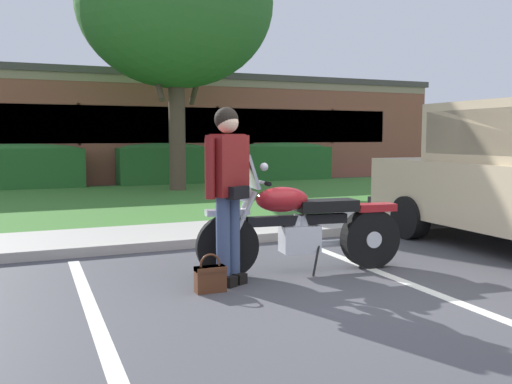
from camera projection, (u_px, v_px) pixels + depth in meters
ground_plane at (352, 294)px, 5.08m from camera, size 140.00×140.00×0.00m
curb_strip at (242, 238)px, 7.52m from camera, size 60.00×0.20×0.12m
concrete_walk at (221, 230)px, 8.30m from camera, size 60.00×1.50×0.08m
grass_lawn at (153, 200)px, 12.37m from camera, size 60.00×7.40×0.06m
stall_stripe_0 at (95, 319)px, 4.38m from camera, size 0.20×4.40×0.01m
stall_stripe_1 at (402, 281)px, 5.54m from camera, size 0.20×4.40×0.01m
motorcycle at (309, 226)px, 5.88m from camera, size 2.24×0.82×1.26m
rider_person at (228, 182)px, 5.35m from camera, size 0.52×0.39×1.70m
handbag at (210, 277)px, 5.14m from camera, size 0.28×0.13×0.36m
shade_tree at (175, 5)px, 13.98m from camera, size 4.90×4.90×6.81m
hedge_left at (21, 166)px, 14.86m from camera, size 3.22×0.90×1.24m
hedge_center_left at (164, 163)px, 16.38m from camera, size 2.66×0.90×1.24m
hedge_center_right at (282, 161)px, 17.90m from camera, size 3.11×0.90×1.24m
brick_building at (64, 129)px, 20.68m from camera, size 24.89×10.42×3.44m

